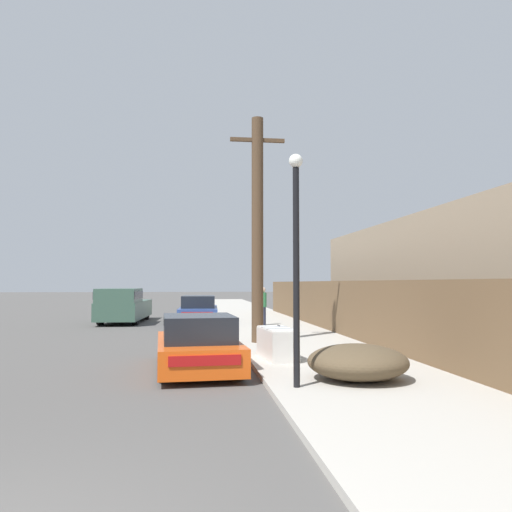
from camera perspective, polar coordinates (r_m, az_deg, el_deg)
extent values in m
cube|color=#ADA89E|center=(27.45, 0.24, -7.20)|extent=(4.20, 63.00, 0.12)
cube|color=silver|center=(12.73, 2.43, -10.01)|extent=(0.85, 1.68, 0.75)
cube|color=white|center=(12.69, 2.42, -8.26)|extent=(0.82, 1.62, 0.03)
cube|color=#333335|center=(13.22, 2.61, -7.94)|extent=(0.05, 0.20, 0.02)
cube|color=gray|center=(12.93, 2.11, -8.08)|extent=(0.69, 0.15, 0.01)
cube|color=gray|center=(12.45, 2.73, -8.28)|extent=(0.69, 0.15, 0.01)
cube|color=#E05114|center=(11.91, -6.74, -10.79)|extent=(2.07, 4.20, 0.58)
cube|color=black|center=(11.48, -6.58, -8.18)|extent=(1.68, 2.06, 0.58)
cube|color=#B21414|center=(9.86, -5.84, -11.82)|extent=(1.41, 0.12, 0.20)
cylinder|color=black|center=(13.15, -10.61, -10.55)|extent=(0.24, 0.63, 0.62)
cylinder|color=black|center=(13.25, -3.72, -10.54)|extent=(0.24, 0.63, 0.62)
cylinder|color=black|center=(10.64, -10.53, -12.33)|extent=(0.24, 0.63, 0.62)
cylinder|color=black|center=(10.77, -1.99, -12.27)|extent=(0.24, 0.63, 0.62)
cube|color=#2D478C|center=(24.48, -6.58, -6.66)|extent=(1.95, 4.63, 0.71)
cube|color=black|center=(24.26, -6.58, -5.18)|extent=(1.62, 2.61, 0.56)
cube|color=#B21414|center=(22.18, -6.74, -6.71)|extent=(1.39, 0.08, 0.25)
cylinder|color=black|center=(25.93, -8.21, -6.86)|extent=(0.22, 0.62, 0.62)
cylinder|color=black|center=(25.89, -4.78, -6.89)|extent=(0.22, 0.62, 0.62)
cylinder|color=black|center=(23.11, -8.61, -7.32)|extent=(0.22, 0.62, 0.62)
cylinder|color=black|center=(23.07, -4.75, -7.35)|extent=(0.22, 0.62, 0.62)
cube|color=#385647|center=(26.75, -14.73, -5.94)|extent=(2.25, 5.89, 0.87)
cube|color=#385647|center=(25.16, -15.37, -4.37)|extent=(1.98, 2.70, 0.67)
cube|color=black|center=(25.16, -15.37, -4.33)|extent=(2.01, 2.65, 0.37)
cylinder|color=black|center=(24.85, -13.61, -6.68)|extent=(0.30, 0.88, 0.87)
cylinder|color=black|center=(25.17, -17.34, -6.58)|extent=(0.30, 0.88, 0.87)
cylinder|color=black|center=(28.40, -12.43, -6.23)|extent=(0.30, 0.88, 0.87)
cylinder|color=black|center=(28.68, -15.71, -6.16)|extent=(0.30, 0.88, 0.87)
cylinder|color=#4C3826|center=(16.26, 0.17, 3.13)|extent=(0.38, 0.38, 7.34)
cube|color=#4C3826|center=(16.83, 0.17, 13.11)|extent=(1.80, 0.12, 0.12)
cylinder|color=black|center=(9.26, 4.63, -2.31)|extent=(0.12, 0.12, 4.06)
sphere|color=white|center=(9.54, 4.57, 10.78)|extent=(0.26, 0.26, 0.26)
ellipsoid|color=brown|center=(10.26, 11.54, -11.78)|extent=(1.99, 1.97, 0.70)
cube|color=brown|center=(19.04, 9.57, -5.81)|extent=(0.08, 31.49, 1.98)
cube|color=gray|center=(18.56, 25.47, -2.48)|extent=(6.00, 18.67, 4.26)
cylinder|color=#282D42|center=(22.66, 0.78, -6.88)|extent=(0.28, 0.28, 0.82)
cylinder|color=#337F4C|center=(22.63, 0.78, -5.02)|extent=(0.34, 0.34, 0.65)
sphere|color=#DBB293|center=(22.62, 0.78, -3.89)|extent=(0.25, 0.25, 0.25)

